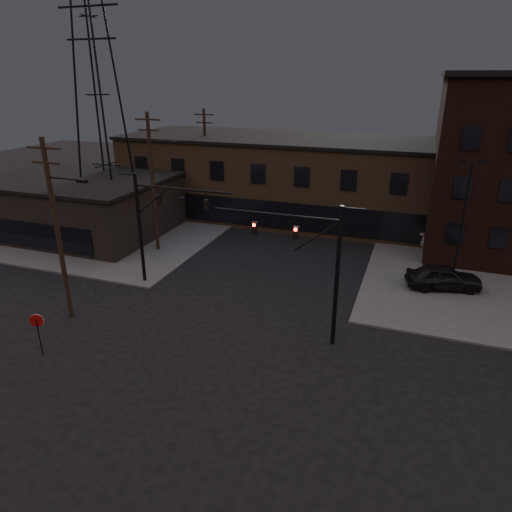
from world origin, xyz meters
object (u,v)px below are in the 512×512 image
Objects in this scene: traffic_signal_far at (155,218)px; parked_car_lot_b at (453,245)px; parked_car_lot_a at (444,277)px; stop_sign at (37,325)px; traffic_signal_near at (317,260)px; car_crossing at (363,226)px.

traffic_signal_far is 1.57× the size of parked_car_lot_b.
parked_car_lot_a is (19.14, 5.92, -4.01)m from traffic_signal_far.
traffic_signal_far is 1.59× the size of parked_car_lot_a.
stop_sign is 25.90m from parked_car_lot_a.
traffic_signal_far is 24.43m from parked_car_lot_b.
traffic_signal_near is at bearing -16.17° from traffic_signal_far.
traffic_signal_far is 20.43m from parked_car_lot_a.
parked_car_lot_b is 8.42m from car_crossing.
parked_car_lot_b is at bearing 47.64° from stop_sign.
stop_sign is at bearing -154.10° from traffic_signal_near.
stop_sign is at bearing -97.32° from traffic_signal_far.
parked_car_lot_a reaches higher than car_crossing.
traffic_signal_far reaches higher than parked_car_lot_a.
traffic_signal_near is at bearing 178.44° from parked_car_lot_b.
parked_car_lot_a is at bearing 37.90° from stop_sign.
stop_sign is 29.77m from car_crossing.
parked_car_lot_b is at bearing -21.06° from parked_car_lot_a.
traffic_signal_far is at bearing 82.68° from stop_sign.
traffic_signal_far reaches higher than car_crossing.
parked_car_lot_a is (7.07, 9.42, -3.93)m from traffic_signal_near.
parked_car_lot_b is (20.02, 13.38, -4.12)m from traffic_signal_far.
parked_car_lot_a is 12.67m from car_crossing.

